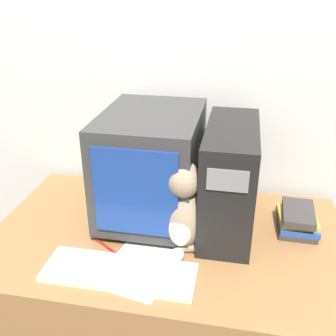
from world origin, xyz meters
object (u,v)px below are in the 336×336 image
crt_monitor (152,165)px  computer_tower (229,178)px  keyboard (119,272)px  cat (185,211)px  book_stack (297,219)px  pen (103,244)px

crt_monitor → computer_tower: size_ratio=1.02×
keyboard → cat: (0.19, 0.19, 0.14)m
book_stack → crt_monitor: bearing=-179.5°
crt_monitor → keyboard: crt_monitor is taller
computer_tower → keyboard: 0.52m
computer_tower → pen: 0.52m
computer_tower → cat: (-0.14, -0.17, -0.05)m
crt_monitor → keyboard: 0.44m
keyboard → cat: 0.30m
computer_tower → keyboard: computer_tower is taller
cat → book_stack: cat is taller
crt_monitor → pen: size_ratio=3.95×
pen → computer_tower: bearing=27.8°
crt_monitor → cat: crt_monitor is taller
computer_tower → book_stack: computer_tower is taller
keyboard → cat: size_ratio=1.46×
computer_tower → cat: 0.23m
crt_monitor → pen: 0.35m
cat → crt_monitor: bearing=141.5°
book_stack → pen: size_ratio=1.73×
crt_monitor → book_stack: bearing=0.5°
crt_monitor → computer_tower: bearing=-2.9°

